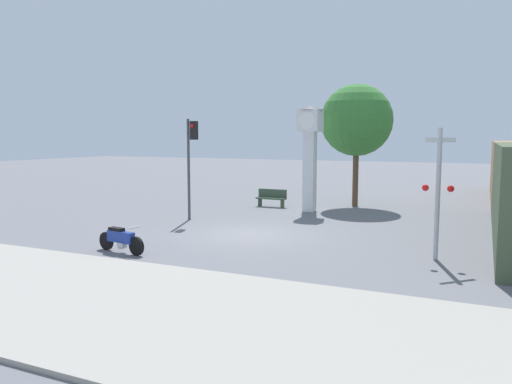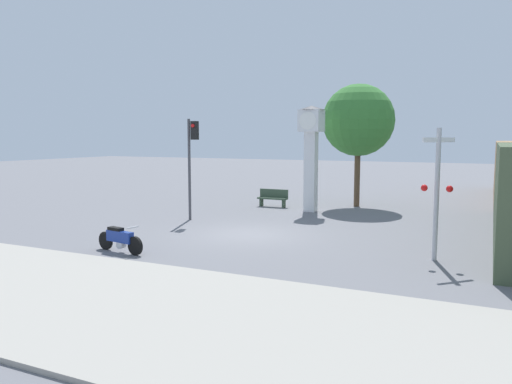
{
  "view_description": "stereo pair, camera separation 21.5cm",
  "coord_description": "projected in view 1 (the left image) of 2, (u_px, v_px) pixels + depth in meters",
  "views": [
    {
      "loc": [
        8.0,
        -16.64,
        3.62
      ],
      "look_at": [
        -0.14,
        0.99,
        1.5
      ],
      "focal_mm": 35.0,
      "sensor_mm": 36.0,
      "label": 1
    },
    {
      "loc": [
        8.19,
        -16.55,
        3.62
      ],
      "look_at": [
        -0.14,
        0.99,
        1.5
      ],
      "focal_mm": 35.0,
      "sensor_mm": 36.0,
      "label": 2
    }
  ],
  "objects": [
    {
      "name": "railroad_crossing_signal",
      "position": [
        438.0,
        189.0,
        14.63
      ],
      "size": [
        0.9,
        0.82,
        3.91
      ],
      "color": "#B7B7BC",
      "rests_on": "ground_plane"
    },
    {
      "name": "ground_plane",
      "position": [
        248.0,
        234.0,
        18.74
      ],
      "size": [
        120.0,
        120.0,
        0.0
      ],
      "primitive_type": "plane",
      "color": "slate"
    },
    {
      "name": "street_tree",
      "position": [
        357.0,
        120.0,
        26.0
      ],
      "size": [
        3.75,
        3.75,
        6.4
      ],
      "color": "brown",
      "rests_on": "ground_plane"
    },
    {
      "name": "motorcycle",
      "position": [
        121.0,
        239.0,
        15.74
      ],
      "size": [
        1.99,
        0.54,
        0.88
      ],
      "rotation": [
        0.0,
        0.0,
        -0.17
      ],
      "color": "black",
      "rests_on": "ground_plane"
    },
    {
      "name": "clock_tower",
      "position": [
        310.0,
        142.0,
        24.27
      ],
      "size": [
        1.26,
        1.26,
        5.16
      ],
      "color": "white",
      "rests_on": "ground_plane"
    },
    {
      "name": "sidewalk_strip",
      "position": [
        87.0,
        298.0,
        11.18
      ],
      "size": [
        36.0,
        6.0,
        0.1
      ],
      "color": "#9E998E",
      "rests_on": "ground_plane"
    },
    {
      "name": "bench",
      "position": [
        272.0,
        197.0,
        26.22
      ],
      "size": [
        1.6,
        0.44,
        0.92
      ],
      "color": "#384C38",
      "rests_on": "ground_plane"
    },
    {
      "name": "traffic_light",
      "position": [
        191.0,
        151.0,
        21.68
      ],
      "size": [
        0.5,
        0.35,
        4.43
      ],
      "color": "#47474C",
      "rests_on": "ground_plane"
    }
  ]
}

